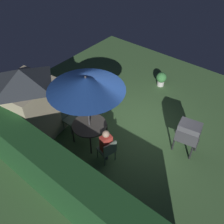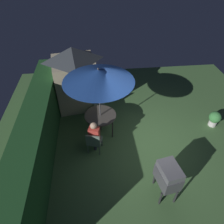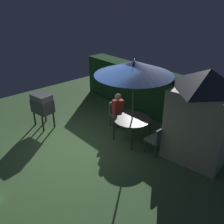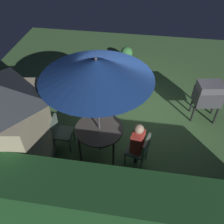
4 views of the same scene
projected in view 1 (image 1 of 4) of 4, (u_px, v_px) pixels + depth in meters
ground_plane at (133, 127)px, 9.07m from camera, size 11.00×11.00×0.00m
hedge_backdrop at (58, 178)px, 6.47m from camera, size 7.20×0.80×1.68m
garden_shed at (28, 103)px, 8.03m from camera, size 1.92×1.96×2.59m
patio_table at (90, 126)px, 8.11m from camera, size 1.15×1.15×0.77m
patio_umbrella at (86, 84)px, 6.99m from camera, size 2.30×2.30×2.65m
bbq_grill at (188, 132)px, 7.69m from camera, size 0.78×0.62×1.20m
chair_near_shed at (108, 150)px, 7.59m from camera, size 0.57×0.57×0.90m
chair_far_side at (69, 117)px, 8.70m from camera, size 0.47×0.46×0.90m
potted_plant_by_shed at (161, 78)px, 10.79m from camera, size 0.45×0.45×0.64m
person_in_red at (106, 142)px, 7.47m from camera, size 0.32×0.39×1.26m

